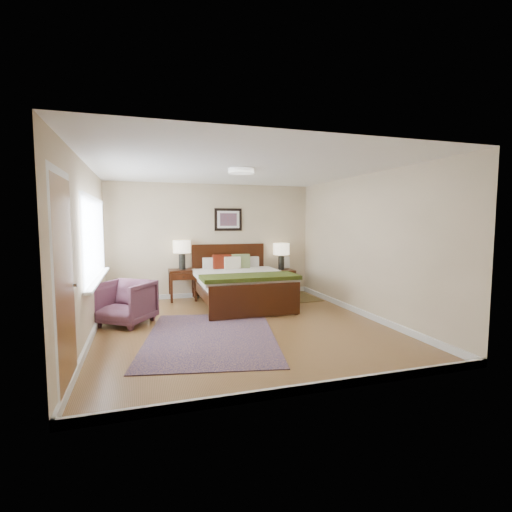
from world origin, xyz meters
name	(u,v)px	position (x,y,z in m)	size (l,w,h in m)	color
floor	(242,326)	(0.00, 0.00, 0.00)	(5.00, 5.00, 0.00)	brown
back_wall	(213,241)	(0.00, 2.50, 1.25)	(4.50, 0.04, 2.50)	beige
front_wall	(310,267)	(0.00, -2.50, 1.25)	(4.50, 0.04, 2.50)	beige
left_wall	(87,252)	(-2.25, 0.00, 1.25)	(0.04, 5.00, 2.50)	beige
right_wall	(365,246)	(2.25, 0.00, 1.25)	(0.04, 5.00, 2.50)	beige
ceiling	(241,168)	(0.00, 0.00, 2.50)	(4.50, 5.00, 0.02)	white
window	(97,240)	(-2.20, 0.70, 1.38)	(0.11, 2.72, 1.32)	silver
door	(65,285)	(-2.23, -1.75, 1.07)	(0.06, 1.00, 2.18)	silver
ceil_fixture	(241,171)	(0.00, 0.00, 2.47)	(0.44, 0.44, 0.08)	white
bed	(240,279)	(0.35, 1.45, 0.53)	(1.77, 2.14, 1.15)	#381708
wall_art	(228,220)	(0.35, 2.47, 1.72)	(0.62, 0.05, 0.50)	black
nightstand_left	(182,275)	(-0.70, 2.25, 0.54)	(0.56, 0.50, 0.66)	#381708
nightstand_right	(281,279)	(1.55, 2.26, 0.35)	(0.57, 0.43, 0.56)	#381708
lamp_left	(182,249)	(-0.70, 2.27, 1.10)	(0.37, 0.37, 0.61)	black
lamp_right	(281,251)	(1.55, 2.27, 1.00)	(0.37, 0.37, 0.61)	black
armchair	(125,303)	(-1.79, 0.64, 0.36)	(0.77, 0.79, 0.72)	brown
rug_persian	(211,337)	(-0.58, -0.45, 0.01)	(1.83, 2.59, 0.01)	#0C1240
rug_navy	(297,297)	(1.76, 1.80, 0.01)	(0.73, 1.10, 0.01)	black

